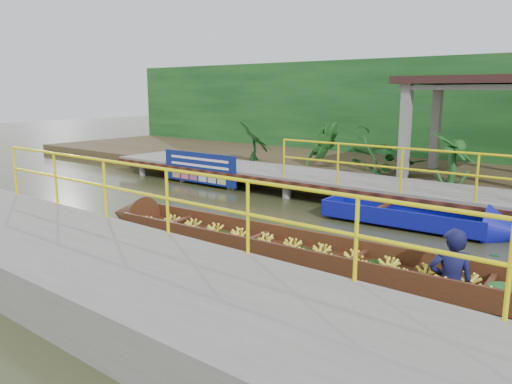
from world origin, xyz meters
The scene contains 10 objects.
ground centered at (0.00, 0.00, 0.00)m, with size 80.00×80.00×0.00m, color #292D16.
land_strip centered at (0.00, 7.50, 0.23)m, with size 30.00×8.00×0.45m, color #362C1B.
far_dock centered at (0.02, 3.43, 0.48)m, with size 16.00×2.06×1.66m.
near_dock centered at (1.00, -4.20, 0.30)m, with size 18.00×2.40×1.73m.
pavilion centered at (3.00, 6.30, 2.82)m, with size 4.40×3.00×3.00m.
foliage_backdrop centered at (0.00, 10.00, 2.00)m, with size 30.00×0.80×4.00m, color #133B16.
vendor_boat centered at (2.40, -1.18, 0.23)m, with size 9.73×1.53×2.13m.
moored_blue_boat centered at (3.53, 2.07, 0.17)m, with size 4.09×1.27×0.96m.
blue_banner centered at (-4.07, 2.48, 0.56)m, with size 2.93×0.04×0.92m.
tropical_plants centered at (2.25, 5.30, 1.16)m, with size 14.14×1.14×1.42m.
Camera 1 is at (6.51, -8.02, 2.81)m, focal length 35.00 mm.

